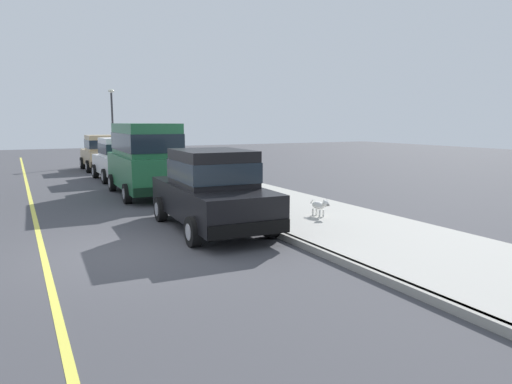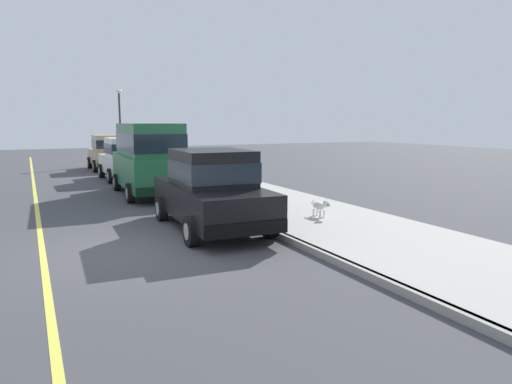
{
  "view_description": "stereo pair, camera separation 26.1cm",
  "coord_description": "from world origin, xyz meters",
  "px_view_note": "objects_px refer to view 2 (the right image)",
  "views": [
    {
      "loc": [
        -1.96,
        -9.14,
        2.56
      ],
      "look_at": [
        3.29,
        0.95,
        0.85
      ],
      "focal_mm": 32.59,
      "sensor_mm": 36.0,
      "label": 1
    },
    {
      "loc": [
        -1.73,
        -9.26,
        2.56
      ],
      "look_at": [
        3.29,
        0.95,
        0.85
      ],
      "focal_mm": 32.59,
      "sensor_mm": 36.0,
      "label": 2
    }
  ],
  "objects_px": {
    "car_tan_hatchback": "(109,152)",
    "street_lamp": "(120,117)",
    "car_black_sedan": "(211,189)",
    "car_green_van": "(149,156)",
    "dog_white": "(320,206)",
    "car_white_hatchback": "(125,158)"
  },
  "relations": [
    {
      "from": "car_tan_hatchback",
      "to": "street_lamp",
      "type": "distance_m",
      "value": 4.51
    },
    {
      "from": "car_black_sedan",
      "to": "car_tan_hatchback",
      "type": "xyz_separation_m",
      "value": [
        0.04,
        15.76,
        -0.01
      ]
    },
    {
      "from": "car_green_van",
      "to": "car_tan_hatchback",
      "type": "distance_m",
      "value": 9.76
    },
    {
      "from": "car_green_van",
      "to": "dog_white",
      "type": "bearing_deg",
      "value": -66.38
    },
    {
      "from": "car_green_van",
      "to": "dog_white",
      "type": "distance_m",
      "value": 7.19
    },
    {
      "from": "car_green_van",
      "to": "car_white_hatchback",
      "type": "relative_size",
      "value": 1.29
    },
    {
      "from": "car_black_sedan",
      "to": "car_green_van",
      "type": "height_order",
      "value": "car_green_van"
    },
    {
      "from": "car_green_van",
      "to": "dog_white",
      "type": "height_order",
      "value": "car_green_van"
    },
    {
      "from": "street_lamp",
      "to": "car_tan_hatchback",
      "type": "bearing_deg",
      "value": -109.29
    },
    {
      "from": "car_tan_hatchback",
      "to": "street_lamp",
      "type": "bearing_deg",
      "value": 70.71
    },
    {
      "from": "car_tan_hatchback",
      "to": "dog_white",
      "type": "bearing_deg",
      "value": -80.37
    },
    {
      "from": "car_green_van",
      "to": "street_lamp",
      "type": "distance_m",
      "value": 13.76
    },
    {
      "from": "car_green_van",
      "to": "car_tan_hatchback",
      "type": "height_order",
      "value": "car_green_van"
    },
    {
      "from": "car_white_hatchback",
      "to": "car_tan_hatchback",
      "type": "bearing_deg",
      "value": 89.62
    },
    {
      "from": "car_white_hatchback",
      "to": "dog_white",
      "type": "relative_size",
      "value": 5.07
    },
    {
      "from": "car_black_sedan",
      "to": "car_green_van",
      "type": "distance_m",
      "value": 6.02
    },
    {
      "from": "car_green_van",
      "to": "street_lamp",
      "type": "bearing_deg",
      "value": 83.98
    },
    {
      "from": "car_white_hatchback",
      "to": "street_lamp",
      "type": "relative_size",
      "value": 0.87
    },
    {
      "from": "car_green_van",
      "to": "dog_white",
      "type": "relative_size",
      "value": 6.56
    },
    {
      "from": "dog_white",
      "to": "car_white_hatchback",
      "type": "bearing_deg",
      "value": 103.79
    },
    {
      "from": "car_black_sedan",
      "to": "car_tan_hatchback",
      "type": "bearing_deg",
      "value": 89.87
    },
    {
      "from": "car_white_hatchback",
      "to": "dog_white",
      "type": "height_order",
      "value": "car_white_hatchback"
    }
  ]
}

